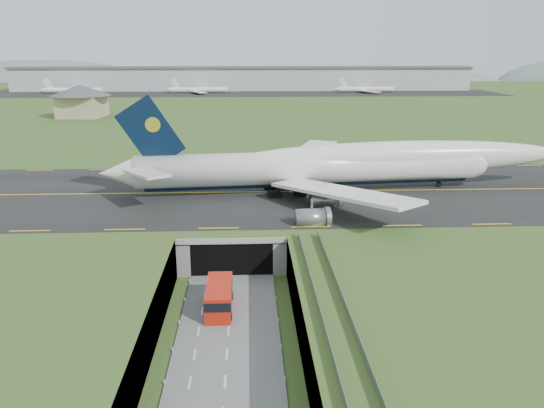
{
  "coord_description": "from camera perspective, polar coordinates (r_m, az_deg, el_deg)",
  "views": [
    {
      "loc": [
        2.61,
        -63.81,
        31.91
      ],
      "look_at": [
        6.4,
        20.0,
        7.52
      ],
      "focal_mm": 35.0,
      "sensor_mm": 36.0,
      "label": 1
    }
  ],
  "objects": [
    {
      "name": "ground",
      "position": [
        71.4,
        -4.48,
        -10.39
      ],
      "size": [
        900.0,
        900.0,
        0.0
      ],
      "primitive_type": "plane",
      "color": "#3E5622",
      "rests_on": "ground"
    },
    {
      "name": "airfield_deck",
      "position": [
        70.11,
        -4.54,
        -8.2
      ],
      "size": [
        800.0,
        800.0,
        6.0
      ],
      "primitive_type": "cube",
      "color": "gray",
      "rests_on": "ground"
    },
    {
      "name": "trench_road",
      "position": [
        64.73,
        -4.69,
        -13.29
      ],
      "size": [
        12.0,
        75.0,
        0.2
      ],
      "primitive_type": "cube",
      "color": "slate",
      "rests_on": "ground"
    },
    {
      "name": "taxiway",
      "position": [
        100.23,
        -3.99,
        1.24
      ],
      "size": [
        800.0,
        44.0,
        0.18
      ],
      "primitive_type": "cube",
      "color": "black",
      "rests_on": "airfield_deck"
    },
    {
      "name": "tunnel_portal",
      "position": [
        85.49,
        -4.2,
        -3.36
      ],
      "size": [
        17.0,
        22.3,
        6.0
      ],
      "color": "gray",
      "rests_on": "ground"
    },
    {
      "name": "guideway",
      "position": [
        52.69,
        7.16,
        -14.24
      ],
      "size": [
        3.0,
        53.0,
        7.05
      ],
      "color": "#A8A8A3",
      "rests_on": "ground"
    },
    {
      "name": "jumbo_jet",
      "position": [
        100.78,
        7.62,
        4.18
      ],
      "size": [
        88.64,
        57.82,
        19.21
      ],
      "rotation": [
        0.0,
        0.0,
        0.09
      ],
      "color": "silver",
      "rests_on": "ground"
    },
    {
      "name": "shuttle_tram",
      "position": [
        68.33,
        -5.7,
        -9.93
      ],
      "size": [
        3.35,
        8.59,
        3.48
      ],
      "rotation": [
        0.0,
        0.0,
        0.0
      ],
      "color": "red",
      "rests_on": "ground"
    },
    {
      "name": "service_building",
      "position": [
        228.13,
        -19.83,
        10.68
      ],
      "size": [
        25.9,
        25.9,
        12.89
      ],
      "rotation": [
        0.0,
        0.0,
        -0.1
      ],
      "color": "tan",
      "rests_on": "ground"
    },
    {
      "name": "cargo_terminal",
      "position": [
        363.68,
        -3.11,
        13.36
      ],
      "size": [
        320.0,
        67.0,
        15.6
      ],
      "color": "#B2B2B2",
      "rests_on": "ground"
    },
    {
      "name": "distant_hills",
      "position": [
        498.96,
        4.63,
        12.03
      ],
      "size": [
        700.0,
        91.0,
        60.0
      ],
      "color": "slate",
      "rests_on": "ground"
    }
  ]
}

